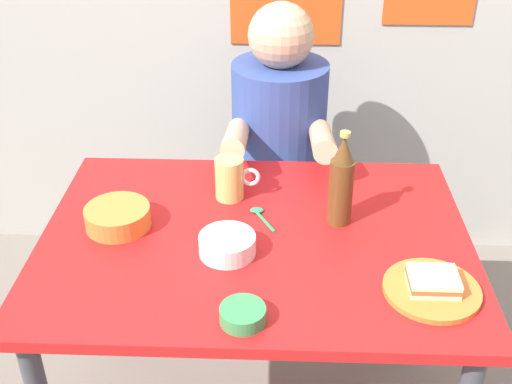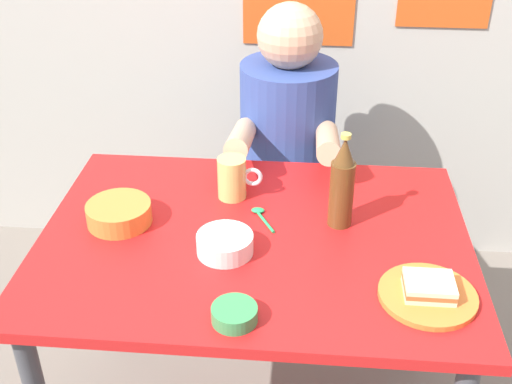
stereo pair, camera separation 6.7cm
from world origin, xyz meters
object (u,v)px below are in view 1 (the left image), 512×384
object	(u,v)px
beer_mug	(230,178)
dip_bowl_green	(243,314)
dining_table	(255,264)
sandwich	(433,281)
stool	(277,224)
beer_bottle	(341,182)
plate_orange	(432,290)
person_seated	(279,124)

from	to	relation	value
beer_mug	dip_bowl_green	size ratio (longest dim) A/B	1.26
dining_table	sandwich	size ratio (longest dim) A/B	10.00
dining_table	stool	bearing A→B (deg)	84.89
beer_mug	beer_bottle	size ratio (longest dim) A/B	0.48
stool	plate_orange	distance (m)	0.99
stool	plate_orange	xyz separation A→B (m)	(0.35, -0.84, 0.40)
person_seated	plate_orange	size ratio (longest dim) A/B	3.27
person_seated	beer_mug	world-z (taller)	person_seated
person_seated	sandwich	world-z (taller)	person_seated
beer_mug	dining_table	bearing A→B (deg)	-67.51
sandwich	dip_bowl_green	size ratio (longest dim) A/B	1.10
dining_table	stool	xyz separation A→B (m)	(0.06, 0.63, -0.30)
plate_orange	beer_mug	world-z (taller)	beer_mug
beer_bottle	dip_bowl_green	xyz separation A→B (m)	(-0.23, -0.39, -0.10)
dining_table	sandwich	world-z (taller)	sandwich
sandwich	beer_bottle	size ratio (longest dim) A/B	0.42
plate_orange	dip_bowl_green	size ratio (longest dim) A/B	2.20
dining_table	stool	size ratio (longest dim) A/B	2.44
beer_mug	dip_bowl_green	bearing A→B (deg)	-82.92
stool	sandwich	distance (m)	1.00
dining_table	dip_bowl_green	bearing A→B (deg)	-92.54
stool	person_seated	world-z (taller)	person_seated
plate_orange	dip_bowl_green	world-z (taller)	dip_bowl_green
stool	beer_mug	bearing A→B (deg)	-106.58
plate_orange	beer_mug	size ratio (longest dim) A/B	1.75
stool	sandwich	world-z (taller)	sandwich
stool	dip_bowl_green	xyz separation A→B (m)	(-0.07, -0.95, 0.41)
plate_orange	beer_mug	xyz separation A→B (m)	(-0.48, 0.39, 0.05)
plate_orange	person_seated	bearing A→B (deg)	113.05
sandwich	dip_bowl_green	distance (m)	0.44
person_seated	beer_bottle	size ratio (longest dim) A/B	2.75
plate_orange	beer_bottle	bearing A→B (deg)	123.94
dining_table	beer_mug	world-z (taller)	beer_mug
person_seated	beer_bottle	xyz separation A→B (m)	(0.16, -0.54, 0.09)
person_seated	beer_mug	size ratio (longest dim) A/B	5.71
person_seated	sandwich	xyz separation A→B (m)	(0.35, -0.83, 0.01)
plate_orange	sandwich	bearing A→B (deg)	165.96
sandwich	beer_bottle	bearing A→B (deg)	123.94
dip_bowl_green	beer_mug	bearing A→B (deg)	97.08
sandwich	person_seated	bearing A→B (deg)	113.05
stool	beer_mug	xyz separation A→B (m)	(-0.13, -0.45, 0.45)
sandwich	dip_bowl_green	xyz separation A→B (m)	(-0.42, -0.11, -0.01)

